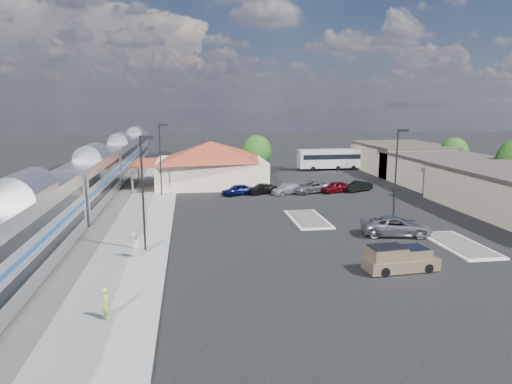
{
  "coord_description": "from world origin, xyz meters",
  "views": [
    {
      "loc": [
        -7.4,
        -40.64,
        11.21
      ],
      "look_at": [
        -1.07,
        2.85,
        2.8
      ],
      "focal_mm": 32.0,
      "sensor_mm": 36.0,
      "label": 1
    }
  ],
  "objects": [
    {
      "name": "ground",
      "position": [
        0.0,
        0.0,
        0.0
      ],
      "size": [
        280.0,
        280.0,
        0.0
      ],
      "primitive_type": "plane",
      "color": "black",
      "rests_on": "ground"
    },
    {
      "name": "railbed",
      "position": [
        -21.0,
        8.0,
        0.06
      ],
      "size": [
        16.0,
        100.0,
        0.12
      ],
      "primitive_type": "cube",
      "color": "#4C4944",
      "rests_on": "ground"
    },
    {
      "name": "platform",
      "position": [
        -12.0,
        6.0,
        0.09
      ],
      "size": [
        5.5,
        92.0,
        0.18
      ],
      "primitive_type": "cube",
      "color": "gray",
      "rests_on": "ground"
    },
    {
      "name": "passenger_train",
      "position": [
        -18.0,
        10.89,
        2.87
      ],
      "size": [
        3.0,
        104.0,
        5.55
      ],
      "color": "silver",
      "rests_on": "ground"
    },
    {
      "name": "station_depot",
      "position": [
        -4.56,
        24.0,
        3.13
      ],
      "size": [
        18.35,
        12.24,
        6.2
      ],
      "color": "beige",
      "rests_on": "ground"
    },
    {
      "name": "buildings_east",
      "position": [
        28.0,
        14.28,
        2.27
      ],
      "size": [
        14.4,
        51.4,
        4.8
      ],
      "color": "#C6B28C",
      "rests_on": "ground"
    },
    {
      "name": "traffic_island_south",
      "position": [
        4.0,
        2.0,
        0.1
      ],
      "size": [
        3.3,
        7.5,
        0.21
      ],
      "color": "silver",
      "rests_on": "ground"
    },
    {
      "name": "traffic_island_north",
      "position": [
        14.0,
        -8.0,
        0.1
      ],
      "size": [
        3.3,
        7.5,
        0.21
      ],
      "color": "silver",
      "rests_on": "ground"
    },
    {
      "name": "lamp_plat_s",
      "position": [
        -10.9,
        -6.0,
        5.34
      ],
      "size": [
        1.08,
        0.25,
        9.0
      ],
      "color": "black",
      "rests_on": "ground"
    },
    {
      "name": "lamp_plat_n",
      "position": [
        -10.9,
        16.0,
        5.34
      ],
      "size": [
        1.08,
        0.25,
        9.0
      ],
      "color": "black",
      "rests_on": "ground"
    },
    {
      "name": "lamp_lot",
      "position": [
        12.1,
        0.0,
        5.34
      ],
      "size": [
        1.08,
        0.25,
        9.0
      ],
      "color": "black",
      "rests_on": "ground"
    },
    {
      "name": "tree_east_c",
      "position": [
        34.0,
        26.0,
        3.76
      ],
      "size": [
        4.41,
        4.41,
        6.21
      ],
      "color": "#382314",
      "rests_on": "ground"
    },
    {
      "name": "tree_depot",
      "position": [
        3.0,
        30.0,
        4.02
      ],
      "size": [
        4.71,
        4.71,
        6.63
      ],
      "color": "#382314",
      "rests_on": "ground"
    },
    {
      "name": "pickup_truck",
      "position": [
        6.72,
        -12.6,
        0.83
      ],
      "size": [
        5.17,
        2.23,
        1.74
      ],
      "rotation": [
        0.0,
        0.0,
        1.65
      ],
      "color": "tan",
      "rests_on": "ground"
    },
    {
      "name": "suv",
      "position": [
        10.26,
        -4.39,
        0.84
      ],
      "size": [
        6.48,
        3.95,
        1.68
      ],
      "primitive_type": "imported",
      "rotation": [
        0.0,
        0.0,
        1.37
      ],
      "color": "#94989B",
      "rests_on": "ground"
    },
    {
      "name": "coach_bus",
      "position": [
        16.85,
        36.0,
        2.08
      ],
      "size": [
        11.29,
        2.73,
        3.6
      ],
      "rotation": [
        0.0,
        0.0,
        1.6
      ],
      "color": "silver",
      "rests_on": "ground"
    },
    {
      "name": "person_a",
      "position": [
        -11.94,
        -17.48,
        1.02
      ],
      "size": [
        0.58,
        0.71,
        1.69
      ],
      "primitive_type": "imported",
      "rotation": [
        0.0,
        0.0,
        1.89
      ],
      "color": "#B1C63E",
      "rests_on": "platform"
    },
    {
      "name": "person_b",
      "position": [
        -11.63,
        -7.71,
        1.12
      ],
      "size": [
        0.76,
        0.95,
        1.88
      ],
      "primitive_type": "imported",
      "rotation": [
        0.0,
        0.0,
        -1.51
      ],
      "color": "white",
      "rests_on": "platform"
    },
    {
      "name": "parked_car_a",
      "position": [
        -1.6,
        15.54,
        0.7
      ],
      "size": [
        4.43,
        3.08,
        1.4
      ],
      "primitive_type": "imported",
      "rotation": [
        0.0,
        0.0,
        -1.18
      ],
      "color": "#0C113F",
      "rests_on": "ground"
    },
    {
      "name": "parked_car_b",
      "position": [
        1.6,
        15.84,
        0.65
      ],
      "size": [
        4.12,
        3.0,
        1.29
      ],
      "primitive_type": "imported",
      "rotation": [
        0.0,
        0.0,
        -1.1
      ],
      "color": "black",
      "rests_on": "ground"
    },
    {
      "name": "parked_car_c",
      "position": [
        4.8,
        15.54,
        0.66
      ],
      "size": [
        4.93,
        3.73,
        1.33
      ],
      "primitive_type": "imported",
      "rotation": [
        0.0,
        0.0,
        -1.1
      ],
      "color": "silver",
      "rests_on": "ground"
    },
    {
      "name": "parked_car_d",
      "position": [
        8.0,
        15.84,
        0.75
      ],
      "size": [
        5.97,
        4.55,
        1.51
      ],
      "primitive_type": "imported",
      "rotation": [
        0.0,
        0.0,
        -1.14
      ],
      "color": "gray",
      "rests_on": "ground"
    },
    {
      "name": "parked_car_e",
      "position": [
        11.2,
        15.54,
        0.72
      ],
      "size": [
        4.57,
        3.06,
        1.45
      ],
      "primitive_type": "imported",
      "rotation": [
        0.0,
        0.0,
        -1.22
      ],
      "color": "maroon",
      "rests_on": "ground"
    },
    {
      "name": "parked_car_f",
      "position": [
        14.4,
        15.84,
        0.69
      ],
      "size": [
        4.4,
        3.06,
        1.38
      ],
      "primitive_type": "imported",
      "rotation": [
        0.0,
        0.0,
        -1.14
      ],
      "color": "black",
      "rests_on": "ground"
    }
  ]
}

